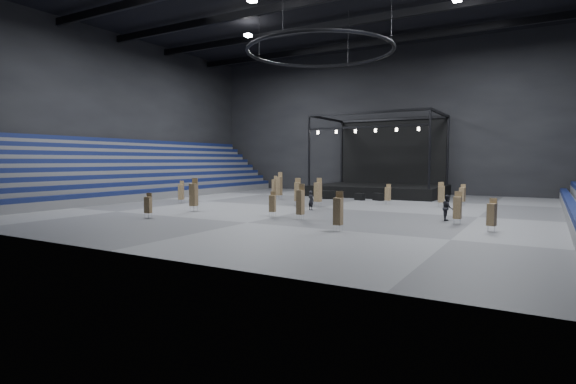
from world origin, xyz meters
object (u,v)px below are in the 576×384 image
Objects in this scene: man_center at (311,200)px; chair_stack_2 at (181,192)px; chair_stack_6 at (279,186)px; chair_stack_11 at (492,214)px; chair_stack_13 at (273,203)px; flight_case_mid at (360,197)px; chair_stack_5 at (338,211)px; chair_stack_1 at (388,194)px; flight_case_left at (329,195)px; chair_stack_9 at (457,207)px; chair_stack_7 at (318,192)px; chair_stack_12 at (274,186)px; chair_stack_4 at (297,191)px; chair_stack_3 at (462,194)px; chair_stack_10 at (194,194)px; flight_case_right at (378,197)px; stage at (381,183)px; chair_stack_0 at (441,194)px; crew_member at (448,208)px; chair_stack_8 at (300,202)px; chair_stack_14 at (148,205)px.

chair_stack_2 is at bearing 25.77° from man_center.
chair_stack_6 is 24.56m from chair_stack_11.
chair_stack_13 is at bearing -56.46° from chair_stack_6.
chair_stack_5 reaches higher than flight_case_mid.
chair_stack_6 is (-11.39, -0.28, 0.43)m from chair_stack_1.
flight_case_left is 0.81× the size of man_center.
chair_stack_1 is 0.89× the size of chair_stack_9.
flight_case_mid is 7.86m from chair_stack_7.
chair_stack_12 is at bearing 56.70° from chair_stack_2.
chair_stack_1 is 0.76× the size of chair_stack_4.
chair_stack_3 is 15.25m from chair_stack_11.
chair_stack_2 is at bearing -143.62° from chair_stack_3.
chair_stack_10 is 1.13× the size of chair_stack_12.
chair_stack_4 reaches higher than man_center.
chair_stack_11 is (14.57, -7.66, -0.29)m from chair_stack_7.
chair_stack_10 is at bearing -53.73° from chair_stack_2.
flight_case_right is 9.69m from chair_stack_4.
stage is 23.20m from chair_stack_13.
chair_stack_1 is 16.83m from chair_stack_5.
chair_stack_3 is at bearing 10.10° from chair_stack_2.
chair_stack_11 is 27.66m from chair_stack_12.
chair_stack_3 is at bearing 119.99° from chair_stack_11.
chair_stack_0 is 10.55m from chair_stack_7.
chair_stack_4 is (-6.61, -5.06, 0.28)m from chair_stack_1.
chair_stack_4 reaches higher than crew_member.
stage is 26.92m from chair_stack_11.
chair_stack_1 is 13.38m from chair_stack_8.
chair_stack_13 is at bearing 149.69° from chair_stack_5.
chair_stack_5 is (4.43, -20.10, 0.81)m from flight_case_right.
man_center is at bearing 71.19° from crew_member.
chair_stack_5 is at bearing -37.98° from chair_stack_12.
chair_stack_4 reaches higher than chair_stack_0.
chair_stack_6 is at bearing -37.84° from chair_stack_12.
flight_case_left is 0.69× the size of chair_stack_1.
chair_stack_9 is at bearing -0.20° from chair_stack_10.
chair_stack_2 is 21.10m from chair_stack_5.
chair_stack_14 is (-7.04, -5.04, -0.03)m from chair_stack_13.
chair_stack_14 is at bearing -117.59° from chair_stack_1.
man_center is (9.56, -9.86, -0.40)m from chair_stack_12.
chair_stack_4 is at bearing -22.33° from man_center.
chair_stack_13 is at bearing -5.24° from chair_stack_10.
chair_stack_0 is at bearing 4.83° from chair_stack_12.
chair_stack_2 reaches higher than flight_case_left.
flight_case_left is at bearing 38.02° from crew_member.
chair_stack_5 is 9.01m from crew_member.
chair_stack_12 reaches higher than chair_stack_0.
chair_stack_6 reaches higher than flight_case_right.
chair_stack_2 reaches higher than flight_case_mid.
chair_stack_11 is at bearing 7.54° from chair_stack_8.
crew_member reaches higher than man_center.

